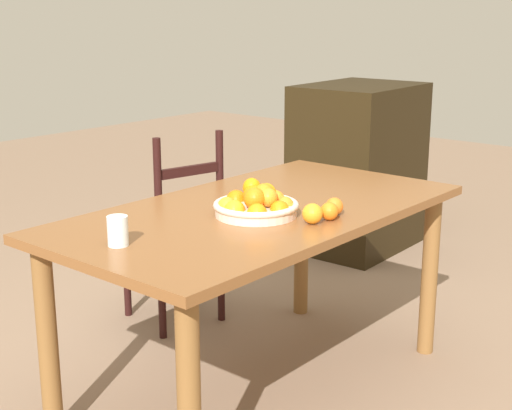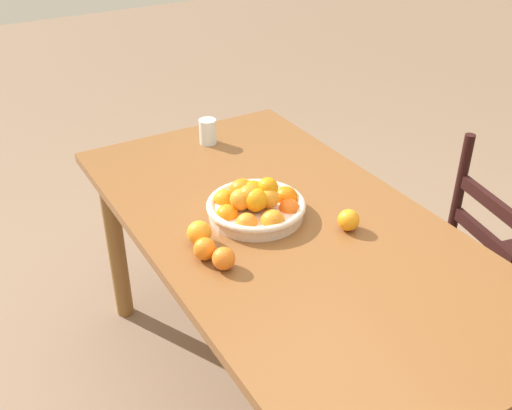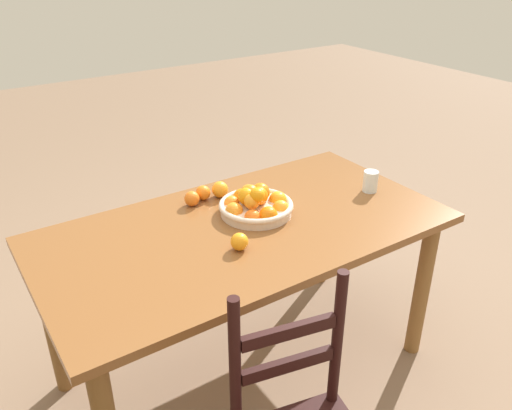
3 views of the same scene
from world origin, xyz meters
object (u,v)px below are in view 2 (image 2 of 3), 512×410
object	(u,v)px
orange_loose_2	(224,259)
dining_table	(288,252)
fruit_bowl	(256,204)
orange_loose_0	(348,220)
orange_loose_1	(199,233)
drinking_glass	(208,131)
chair_near_window	(503,279)
orange_loose_3	(205,249)

from	to	relation	value
orange_loose_2	dining_table	bearing A→B (deg)	108.60
fruit_bowl	orange_loose_0	size ratio (longest dim) A/B	4.68
orange_loose_1	drinking_glass	bearing A→B (deg)	151.43
chair_near_window	fruit_bowl	xyz separation A→B (m)	(-0.37, -0.82, 0.37)
orange_loose_0	orange_loose_3	size ratio (longest dim) A/B	1.02
orange_loose_1	orange_loose_3	world-z (taller)	orange_loose_1
orange_loose_3	fruit_bowl	bearing A→B (deg)	117.29
chair_near_window	drinking_glass	bearing A→B (deg)	49.18
dining_table	orange_loose_0	distance (m)	0.23
fruit_bowl	orange_loose_2	world-z (taller)	fruit_bowl
fruit_bowl	orange_loose_3	size ratio (longest dim) A/B	4.78
orange_loose_0	dining_table	bearing A→B (deg)	-128.34
dining_table	orange_loose_3	bearing A→B (deg)	-85.16
orange_loose_2	chair_near_window	bearing A→B (deg)	80.16
orange_loose_0	orange_loose_2	bearing A→B (deg)	-92.59
orange_loose_1	orange_loose_0	bearing A→B (deg)	69.01
dining_table	chair_near_window	distance (m)	0.83
orange_loose_0	orange_loose_3	distance (m)	0.45
orange_loose_3	drinking_glass	distance (m)	0.77
fruit_bowl	orange_loose_2	bearing A→B (deg)	-48.26
chair_near_window	orange_loose_0	size ratio (longest dim) A/B	14.12
orange_loose_2	orange_loose_3	bearing A→B (deg)	-160.07
dining_table	orange_loose_2	bearing A→B (deg)	-71.40
dining_table	drinking_glass	world-z (taller)	drinking_glass
orange_loose_1	orange_loose_3	xyz separation A→B (m)	(0.08, -0.02, -0.00)
orange_loose_1	drinking_glass	size ratio (longest dim) A/B	0.75
orange_loose_0	drinking_glass	bearing A→B (deg)	-172.88
orange_loose_0	orange_loose_1	world-z (taller)	orange_loose_1
chair_near_window	orange_loose_0	xyz separation A→B (m)	(-0.16, -0.61, 0.36)
fruit_bowl	drinking_glass	distance (m)	0.57
chair_near_window	drinking_glass	xyz separation A→B (m)	(-0.93, -0.71, 0.38)
fruit_bowl	chair_near_window	bearing A→B (deg)	65.62
chair_near_window	orange_loose_3	bearing A→B (deg)	88.77
fruit_bowl	dining_table	bearing A→B (deg)	33.10
fruit_bowl	orange_loose_3	bearing A→B (deg)	-62.71
orange_loose_1	orange_loose_2	size ratio (longest dim) A/B	1.12
orange_loose_2	orange_loose_0	bearing A→B (deg)	87.41
dining_table	orange_loose_1	bearing A→B (deg)	-100.15
fruit_bowl	orange_loose_0	xyz separation A→B (m)	(0.21, 0.21, -0.01)
chair_near_window	orange_loose_2	xyz separation A→B (m)	(-0.18, -1.03, 0.36)
fruit_bowl	orange_loose_2	size ratio (longest dim) A/B	4.80
orange_loose_3	drinking_glass	world-z (taller)	drinking_glass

